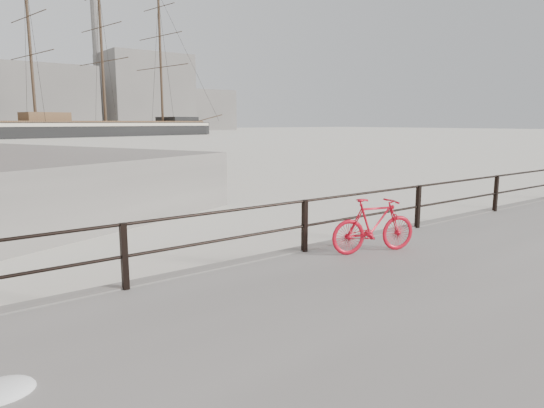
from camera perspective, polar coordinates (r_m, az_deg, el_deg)
ground at (r=12.03m, az=16.02°, el=-4.19°), size 400.00×400.00×0.00m
guardrail at (r=11.78m, az=16.80°, el=-0.30°), size 28.00×0.10×1.00m
bicycle at (r=9.32m, az=11.90°, el=-2.47°), size 1.74×0.77×1.05m
snow_mounds at (r=12.19m, az=27.18°, el=-2.36°), size 19.37×3.86×0.33m
barque_black at (r=103.21m, az=-18.88°, el=7.56°), size 61.20×28.39×33.40m
industrial_west at (r=149.97m, az=-26.48°, el=11.00°), size 32.00×18.00×18.00m
industrial_mid at (r=165.28m, az=-14.66°, el=12.51°), size 26.00×20.00×24.00m
industrial_east at (r=179.68m, az=-8.33°, el=10.86°), size 20.00×16.00×14.00m
smokestack at (r=166.25m, az=-19.80°, el=15.70°), size 2.80×2.80×44.00m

